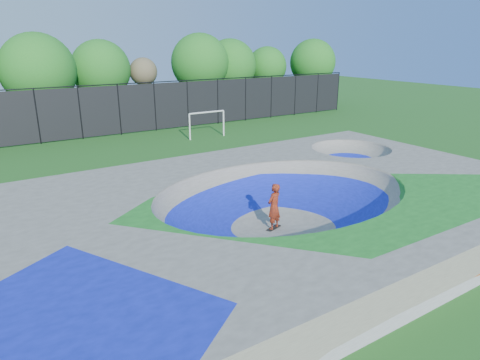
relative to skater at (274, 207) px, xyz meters
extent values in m
plane|color=#195016|center=(0.68, 0.22, -0.95)|extent=(120.00, 120.00, 0.00)
cube|color=gray|center=(0.68, 0.22, -0.20)|extent=(22.00, 14.00, 1.50)
imported|color=red|center=(0.00, 0.00, 0.00)|extent=(0.80, 0.65, 1.91)
cube|color=black|center=(0.00, 0.00, -0.93)|extent=(0.81, 0.47, 0.05)
cylinder|color=silver|center=(4.47, 16.46, 0.04)|extent=(0.12, 0.12, 1.99)
cylinder|color=silver|center=(7.45, 16.46, 0.04)|extent=(0.12, 0.12, 1.99)
cylinder|color=silver|center=(5.96, 16.46, 1.03)|extent=(2.98, 0.12, 0.12)
cylinder|color=black|center=(-5.32, 21.22, 1.05)|extent=(0.09, 0.09, 4.00)
cylinder|color=black|center=(-2.32, 21.22, 1.05)|extent=(0.09, 0.09, 4.00)
cylinder|color=black|center=(0.68, 21.22, 1.05)|extent=(0.09, 0.09, 4.00)
cylinder|color=black|center=(3.68, 21.22, 1.05)|extent=(0.09, 0.09, 4.00)
cylinder|color=black|center=(6.68, 21.22, 1.05)|extent=(0.09, 0.09, 4.00)
cylinder|color=black|center=(9.68, 21.22, 1.05)|extent=(0.09, 0.09, 4.00)
cylinder|color=black|center=(12.68, 21.22, 1.05)|extent=(0.09, 0.09, 4.00)
cylinder|color=black|center=(15.68, 21.22, 1.05)|extent=(0.09, 0.09, 4.00)
cylinder|color=black|center=(18.68, 21.22, 1.05)|extent=(0.09, 0.09, 4.00)
cylinder|color=black|center=(21.68, 21.22, 1.05)|extent=(0.09, 0.09, 4.00)
cylinder|color=black|center=(24.68, 21.22, 1.05)|extent=(0.09, 0.09, 4.00)
cube|color=black|center=(0.68, 21.22, 1.05)|extent=(48.00, 0.03, 3.80)
cylinder|color=black|center=(0.68, 21.22, 3.05)|extent=(48.00, 0.08, 0.08)
cylinder|color=#412F20|center=(-4.25, 25.31, 0.46)|extent=(0.44, 0.44, 2.82)
sphere|color=#1A661B|center=(-4.25, 25.31, 4.04)|extent=(5.81, 5.81, 5.81)
cylinder|color=#412F20|center=(1.22, 27.41, 0.45)|extent=(0.44, 0.44, 2.82)
sphere|color=#1A661B|center=(1.22, 27.41, 3.82)|extent=(5.22, 5.22, 5.22)
cylinder|color=#412F20|center=(5.08, 27.15, 0.73)|extent=(0.44, 0.44, 3.36)
sphere|color=brown|center=(5.08, 27.15, 3.51)|extent=(2.60, 2.60, 2.60)
cylinder|color=#412F20|center=(10.65, 26.31, 0.56)|extent=(0.44, 0.44, 3.03)
sphere|color=#1A661B|center=(10.65, 26.31, 4.21)|extent=(5.67, 5.67, 5.67)
cylinder|color=#412F20|center=(14.61, 27.11, 0.38)|extent=(0.44, 0.44, 2.67)
sphere|color=#1A661B|center=(14.61, 27.11, 3.78)|extent=(5.50, 5.50, 5.50)
cylinder|color=#412F20|center=(19.46, 27.16, 0.48)|extent=(0.44, 0.44, 2.87)
sphere|color=#1A661B|center=(19.46, 27.16, 3.55)|extent=(4.35, 4.35, 4.35)
cylinder|color=#412F20|center=(24.64, 25.46, 0.53)|extent=(0.44, 0.44, 2.98)
sphere|color=#1A661B|center=(24.64, 25.46, 3.95)|extent=(5.15, 5.15, 5.15)
camera|label=1|loc=(-9.63, -12.47, 6.21)|focal=32.00mm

